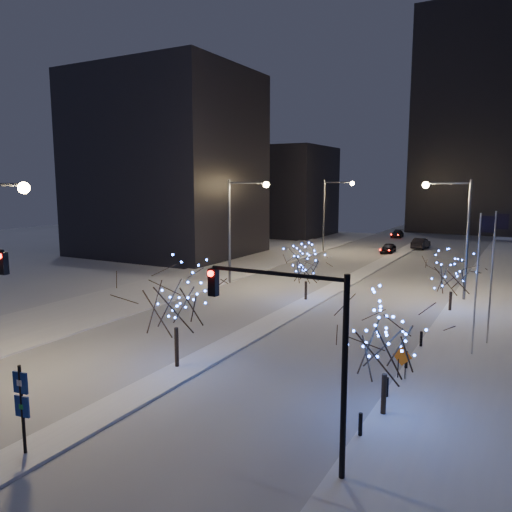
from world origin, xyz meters
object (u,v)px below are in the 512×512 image
Objects in this scene: holiday_tree_median_far at (306,264)px; holiday_tree_plaza_far at (452,273)px; construction_sign at (402,359)px; wayfinding_sign at (22,401)px; car_near at (388,248)px; street_lamp_east at (456,223)px; car_far at (397,234)px; holiday_tree_plaza_near at (386,340)px; traffic_signal_east at (300,336)px; car_mid at (421,243)px; street_lamp_w_far at (331,206)px; holiday_tree_median_near at (175,295)px; street_lamp_w_mid at (239,217)px.

holiday_tree_plaza_far is at bearing 10.57° from holiday_tree_median_far.
wayfinding_sign is at bearing -120.56° from construction_sign.
construction_sign is (11.80, -44.30, 0.44)m from car_near.
holiday_tree_median_far is at bearing -169.43° from holiday_tree_plaza_far.
car_far is at bearing 108.53° from street_lamp_east.
construction_sign reaches higher than car_near.
car_far is 70.46m from holiday_tree_plaza_near.
holiday_tree_median_far is 20.59m from holiday_tree_plaza_near.
car_mid is at bearing 96.98° from traffic_signal_east.
traffic_signal_east is at bearing -92.26° from street_lamp_east.
holiday_tree_median_far reaches higher than car_far.
traffic_signal_east is 1.72× the size of car_near.
holiday_tree_median_far is 17.14m from construction_sign.
car_mid reaches higher than car_far.
construction_sign is (0.22, -19.52, -5.31)m from street_lamp_east.
holiday_tree_median_far is (-2.00, -38.15, 2.30)m from car_mid.
holiday_tree_median_far is at bearing -73.43° from street_lamp_w_far.
traffic_signal_east is 24.82m from holiday_tree_plaza_far.
street_lamp_w_far reaches higher than holiday_tree_median_near.
construction_sign is at bearing -89.36° from street_lamp_east.
street_lamp_w_far reaches higher than car_far.
street_lamp_w_mid is 29.33m from car_near.
car_far is 0.88× the size of holiday_tree_plaza_near.
traffic_signal_east is 1.51× the size of holiday_tree_median_far.
holiday_tree_plaza_far reaches higher than car_mid.
car_near is at bearing 103.89° from holiday_tree_plaza_near.
holiday_tree_median_near is at bearing -67.73° from street_lamp_w_mid.
holiday_tree_median_far is at bearing -91.30° from car_near.
holiday_tree_plaza_near is (9.00, -55.54, 2.59)m from car_mid.
street_lamp_east is 2.27× the size of car_far.
street_lamp_w_mid reaches higher than holiday_tree_median_near.
holiday_tree_plaza_far is at bearing -53.53° from street_lamp_w_far.
street_lamp_w_far is (0.00, 25.00, 0.00)m from street_lamp_w_mid.
car_far is (-15.06, 44.94, -5.81)m from street_lamp_east.
holiday_tree_median_far is 11.19m from holiday_tree_plaza_far.
car_far is at bearing 80.21° from street_lamp_w_far.
holiday_tree_median_far is (0.00, 17.25, -0.95)m from holiday_tree_median_near.
traffic_signal_east reaches higher than construction_sign.
holiday_tree_plaza_near is at bearing -0.76° from holiday_tree_median_near.
holiday_tree_plaza_far is (9.00, -36.09, 2.23)m from car_mid.
wayfinding_sign is at bearing -90.56° from car_far.
street_lamp_east reaches higher than car_near.
wayfinding_sign reaches higher than car_far.
holiday_tree_median_near is 3.67× the size of construction_sign.
street_lamp_w_far is 49.81m from holiday_tree_plaza_near.
holiday_tree_median_far is at bearing 112.62° from traffic_signal_east.
street_lamp_w_far is 29.78m from holiday_tree_median_far.
street_lamp_w_far is 46.44m from holiday_tree_median_near.
holiday_tree_median_near is (4.48, -68.54, 3.40)m from car_far.
holiday_tree_plaza_near is (12.00, -48.52, 2.68)m from car_near.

